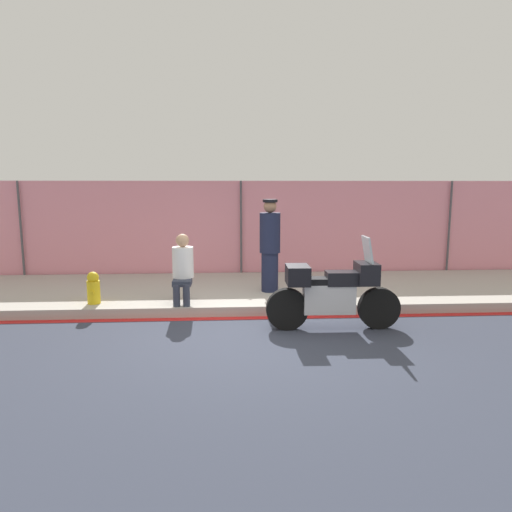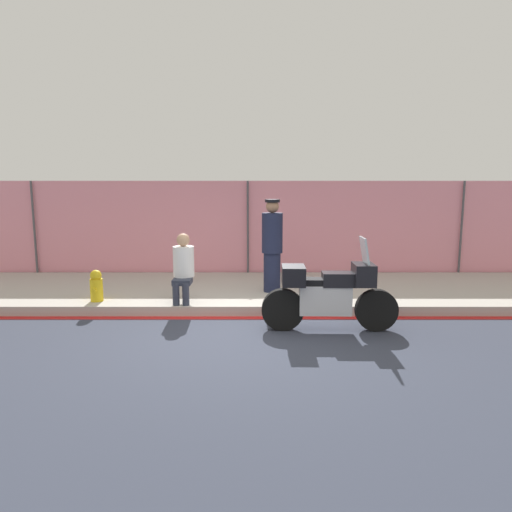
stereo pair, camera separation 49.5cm
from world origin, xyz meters
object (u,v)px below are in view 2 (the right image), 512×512
at_px(officer_standing, 271,245).
at_px(fire_hydrant, 96,286).
at_px(motorcycle, 328,293).
at_px(person_seated_on_curb, 182,264).

relative_size(officer_standing, fire_hydrant, 3.16).
bearing_deg(fire_hydrant, motorcycle, -16.05).
distance_m(officer_standing, fire_hydrant, 3.43).
height_order(motorcycle, fire_hydrant, motorcycle).
bearing_deg(motorcycle, person_seated_on_curb, 155.23).
xyz_separation_m(officer_standing, person_seated_on_curb, (-1.67, -0.75, -0.26)).
bearing_deg(motorcycle, officer_standing, 114.08).
xyz_separation_m(person_seated_on_curb, fire_hydrant, (-1.61, -0.04, -0.40)).
height_order(officer_standing, fire_hydrant, officer_standing).
distance_m(motorcycle, fire_hydrant, 4.28).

